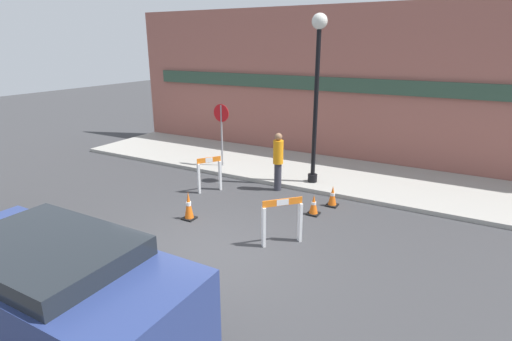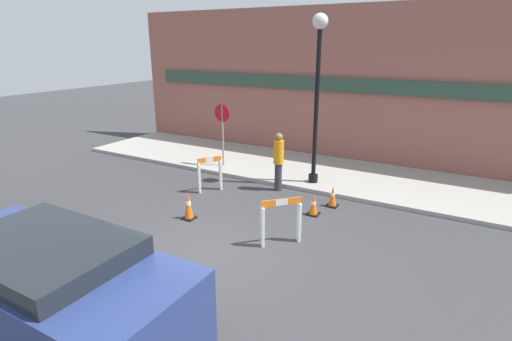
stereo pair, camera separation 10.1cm
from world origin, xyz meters
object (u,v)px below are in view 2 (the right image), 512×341
person_worker (279,159)px  parked_car_1 (50,290)px  stop_sign (223,125)px  streetlamp_post (318,78)px

person_worker → parked_car_1: parked_car_1 is taller
parked_car_1 → stop_sign: bearing=108.8°
streetlamp_post → person_worker: (-0.76, -0.89, -2.32)m
streetlamp_post → stop_sign: streetlamp_post is taller
streetlamp_post → parked_car_1: bearing=-93.8°
streetlamp_post → stop_sign: size_ratio=2.28×
stop_sign → person_worker: bearing=160.4°
stop_sign → streetlamp_post: bearing=179.3°
streetlamp_post → person_worker: size_ratio=2.80×
person_worker → parked_car_1: 7.42m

